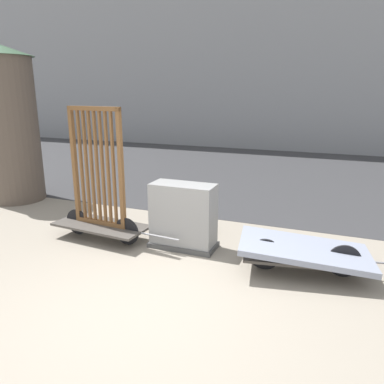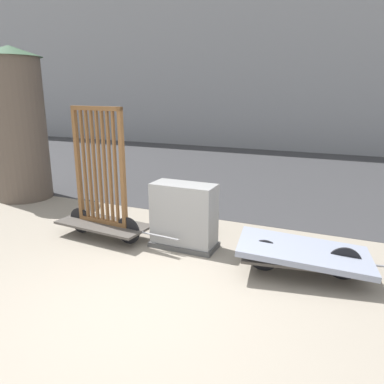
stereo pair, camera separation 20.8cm
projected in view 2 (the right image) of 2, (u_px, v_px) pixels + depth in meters
ground_plane at (135, 308)px, 4.45m from camera, size 60.00×60.00×0.00m
road_strip at (276, 174)px, 11.64m from camera, size 56.00×9.50×0.01m
bike_cart_with_bedframe at (102, 199)px, 6.41m from camera, size 2.38×0.84×2.26m
bike_cart_with_mattress at (304, 254)px, 5.19m from camera, size 2.48×1.26×0.47m
utility_cabinet at (184, 218)px, 6.09m from camera, size 1.10×0.52×1.07m
advertising_column at (17, 124)px, 8.63m from camera, size 1.41×1.41×3.47m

